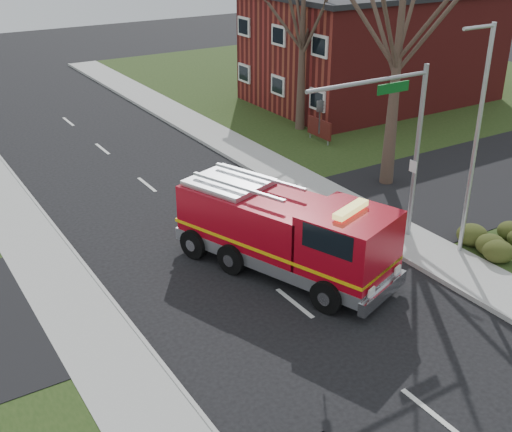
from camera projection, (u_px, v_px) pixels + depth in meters
ground at (295, 303)px, 20.95m from camera, size 120.00×120.00×0.00m
sidewalk_right at (430, 253)px, 23.91m from camera, size 2.40×80.00×0.15m
sidewalk_left at (114, 366)px, 17.93m from camera, size 2.40×80.00×0.15m
brick_building at (373, 46)px, 42.33m from camera, size 15.40×10.40×7.25m
health_center_sign at (319, 128)px, 35.21m from camera, size 0.12×2.00×1.40m
hedge_corner at (504, 233)px, 24.28m from camera, size 2.80×2.00×0.90m
bare_tree_near at (401, 22)px, 26.97m from camera, size 6.00×6.00×12.00m
bare_tree_far at (303, 16)px, 34.98m from camera, size 5.25×5.25×10.50m
traffic_signal_mast at (394, 127)px, 22.60m from camera, size 5.29×0.18×6.80m
streetlight_pole at (476, 138)px, 22.07m from camera, size 1.48×0.16×8.40m
fire_engine at (286, 234)px, 22.29m from camera, size 5.17×8.35×3.19m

